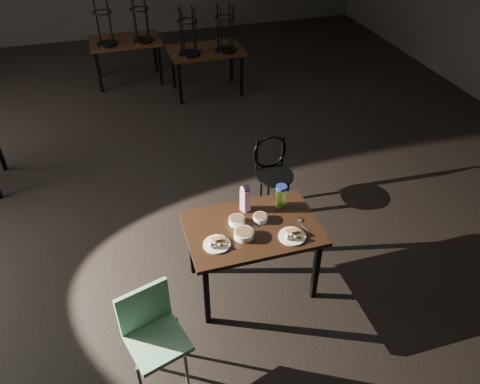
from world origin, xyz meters
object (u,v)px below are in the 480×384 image
object	(u,v)px
bentwood_chair	(273,169)
school_chair	(153,330)
water_bottle	(281,196)
juice_carton	(245,198)
main_table	(252,233)

from	to	relation	value
bentwood_chair	school_chair	distance (m)	2.43
water_bottle	school_chair	xyz separation A→B (m)	(-1.37, -0.91, -0.32)
water_bottle	juice_carton	bearing A→B (deg)	173.81
juice_carton	school_chair	distance (m)	1.44
juice_carton	water_bottle	xyz separation A→B (m)	(0.34, -0.04, -0.02)
juice_carton	water_bottle	world-z (taller)	juice_carton
bentwood_chair	school_chair	xyz separation A→B (m)	(-1.62, -1.81, 0.01)
main_table	school_chair	xyz separation A→B (m)	(-1.02, -0.70, -0.13)
juice_carton	school_chair	world-z (taller)	juice_carton
juice_carton	main_table	bearing A→B (deg)	-91.49
juice_carton	water_bottle	bearing A→B (deg)	-6.19
main_table	bentwood_chair	xyz separation A→B (m)	(0.60, 1.11, -0.14)
bentwood_chair	school_chair	bearing A→B (deg)	-134.16
juice_carton	bentwood_chair	distance (m)	1.11
bentwood_chair	main_table	bearing A→B (deg)	-120.70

